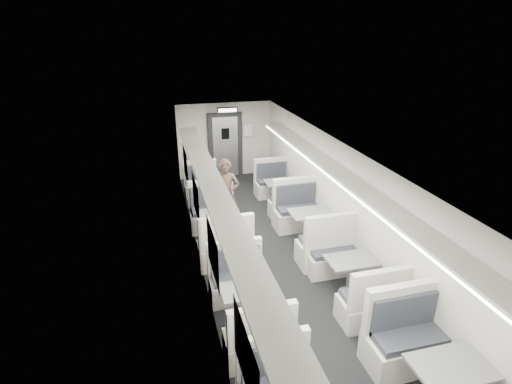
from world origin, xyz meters
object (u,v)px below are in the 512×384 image
exit_sign (227,110)px  booth_right_b (310,228)px  booth_left_a (205,194)px  passenger (226,195)px  booth_right_c (349,276)px  booth_left_b (218,229)px  booth_left_c (247,307)px  booth_right_a (280,193)px  vestibule_door (225,146)px

exit_sign → booth_right_b: bearing=-77.2°
booth_left_a → passenger: (0.33, -1.45, 0.53)m
passenger → booth_right_c: bearing=-47.2°
passenger → booth_right_b: bearing=-21.9°
booth_right_c → booth_left_b: bearing=130.0°
booth_left_c → booth_right_c: booth_right_c is taller
booth_right_a → passenger: 1.99m
booth_right_a → passenger: bearing=-150.5°
booth_left_c → booth_right_b: 3.00m
booth_left_a → booth_left_b: (0.00, -2.20, 0.05)m
booth_left_b → booth_right_a: size_ratio=1.10×
booth_left_a → booth_right_a: size_ratio=0.96×
exit_sign → booth_right_c: bearing=-81.0°
booth_right_c → exit_sign: 6.64m
booth_left_a → booth_right_a: bearing=-14.1°
booth_left_a → passenger: bearing=-77.2°
vestibule_door → booth_left_b: bearing=-102.8°
booth_right_b → passenger: passenger is taller
booth_left_c → booth_right_a: 4.85m
booth_left_a → vestibule_door: size_ratio=0.93×
vestibule_door → booth_right_a: bearing=-69.6°
booth_left_b → booth_left_a: bearing=90.0°
booth_right_a → booth_right_b: 2.19m
booth_right_a → booth_right_c: booth_right_c is taller
booth_left_a → exit_sign: 2.76m
booth_right_b → vestibule_door: bearing=101.6°
booth_left_c → booth_right_a: booth_right_a is taller
booth_left_a → vestibule_door: (1.00, 2.19, 0.69)m
booth_left_b → booth_right_c: bearing=-50.0°
booth_right_c → exit_sign: (-1.00, 6.28, 1.91)m
booth_right_a → exit_sign: 3.08m
booth_left_b → booth_right_b: 2.06m
booth_right_b → exit_sign: 4.87m
booth_right_a → booth_right_b: size_ratio=0.89×
booth_left_c → booth_right_c: (2.00, 0.34, 0.01)m
booth_left_c → booth_right_a: size_ratio=0.99×
booth_right_b → booth_left_b: bearing=166.3°
booth_left_b → vestibule_door: bearing=77.2°
booth_right_a → exit_sign: bearing=114.4°
booth_left_b → booth_right_a: 2.62m
vestibule_door → exit_sign: size_ratio=3.39×
booth_left_b → booth_right_b: booth_right_b is taller
booth_left_b → vestibule_door: vestibule_door is taller
booth_right_b → passenger: bearing=143.4°
booth_left_b → booth_left_c: booth_left_b is taller
booth_right_b → booth_right_a: bearing=90.0°
booth_left_a → booth_left_c: (0.00, -4.93, 0.01)m
booth_left_b → booth_right_a: booth_left_b is taller
booth_right_a → vestibule_door: bearing=110.4°
booth_left_a → booth_right_b: size_ratio=0.85×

